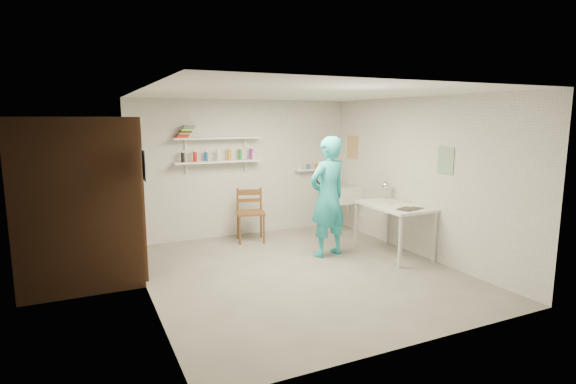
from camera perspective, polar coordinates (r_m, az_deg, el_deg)
name	(u,v)px	position (r m, az deg, el deg)	size (l,w,h in m)	color
floor	(300,272)	(6.27, 1.59, -10.15)	(4.00, 4.50, 0.02)	slate
ceiling	(301,92)	(5.91, 1.69, 12.52)	(4.00, 4.50, 0.02)	silver
wall_back	(243,168)	(8.04, -5.68, 3.02)	(4.00, 0.02, 2.40)	silver
wall_front	(417,220)	(4.12, 16.02, -3.42)	(4.00, 0.02, 2.40)	silver
wall_left	(144,197)	(5.38, -17.82, -0.55)	(0.02, 4.50, 2.40)	silver
wall_right	(419,177)	(7.10, 16.27, 1.85)	(0.02, 4.50, 2.40)	silver
doorway_recess	(135,199)	(6.45, -18.80, -0.82)	(0.02, 0.90, 2.00)	black
corridor_box	(78,199)	(6.40, -25.14, -0.83)	(1.40, 1.50, 2.10)	brown
door_lintel	(133,121)	(6.36, -19.12, 8.55)	(0.06, 1.05, 0.10)	brown
door_jamb_near	(142,205)	(5.96, -18.05, -1.58)	(0.06, 0.10, 2.00)	brown
door_jamb_far	(133,193)	(6.94, -19.12, -0.14)	(0.06, 0.10, 2.00)	brown
shelf_lower	(218,162)	(7.74, -8.86, 3.83)	(1.50, 0.22, 0.03)	white
shelf_upper	(218,138)	(7.72, -8.94, 6.78)	(1.50, 0.22, 0.03)	white
ledge_shelf	(313,170)	(8.51, 3.14, 2.86)	(0.70, 0.14, 0.03)	white
poster_left	(144,166)	(5.39, -17.85, 3.22)	(0.01, 0.28, 0.36)	#334C7F
poster_right_a	(352,147)	(8.48, 8.18, 5.68)	(0.01, 0.34, 0.42)	#995933
poster_right_b	(446,160)	(6.66, 19.37, 3.81)	(0.01, 0.30, 0.38)	#3F724C
belfast_sink	(343,194)	(8.37, 7.06, -0.21)	(0.48, 0.60, 0.30)	white
man	(328,197)	(6.79, 5.08, -0.62)	(0.66, 0.44, 1.82)	#25ADB9
wall_clock	(324,175)	(6.95, 4.55, 2.16)	(0.33, 0.33, 0.04)	#CEBB8C
wooden_chair	(251,213)	(7.65, -4.78, -2.63)	(0.46, 0.44, 0.99)	brown
work_table	(393,230)	(7.08, 13.23, -4.71)	(0.70, 1.17, 0.78)	silver
desk_lamp	(386,186)	(7.45, 12.33, 0.81)	(0.15, 0.15, 0.15)	silver
spray_cans	(218,156)	(7.74, -8.88, 4.56)	(1.26, 0.06, 0.17)	black
book_stack	(185,132)	(7.58, -12.91, 7.47)	(0.30, 0.14, 0.20)	red
ledge_pots	(313,166)	(8.50, 3.14, 3.27)	(0.48, 0.07, 0.09)	silver
papers	(394,204)	(7.00, 13.35, -1.53)	(0.30, 0.22, 0.02)	silver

